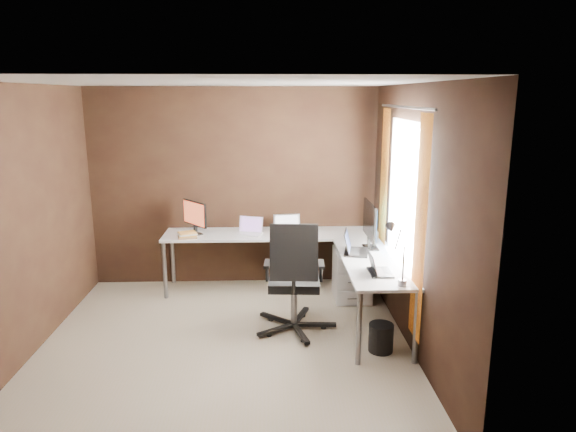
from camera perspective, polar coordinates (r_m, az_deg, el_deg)
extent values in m
cube|color=tan|center=(5.23, -7.00, -14.05)|extent=(3.60, 3.60, 0.00)
cube|color=white|center=(4.65, -7.90, 14.50)|extent=(3.60, 3.60, 0.00)
cube|color=black|center=(6.54, -6.04, 3.16)|extent=(3.60, 0.00, 2.50)
cube|color=black|center=(3.08, -10.40, -8.71)|extent=(3.60, 0.00, 2.50)
cube|color=black|center=(5.27, -27.32, -0.75)|extent=(0.00, 3.60, 2.50)
cube|color=black|center=(4.95, 13.79, -0.43)|extent=(0.00, 3.60, 2.50)
cube|color=white|center=(5.24, 12.75, 2.60)|extent=(0.00, 1.00, 1.30)
cube|color=orange|center=(4.59, 14.44, -1.54)|extent=(0.01, 0.35, 2.00)
cube|color=orange|center=(5.96, 10.54, 2.02)|extent=(0.01, 0.35, 2.00)
cylinder|color=slate|center=(5.15, 12.81, 11.72)|extent=(0.02, 1.90, 0.02)
cube|color=white|center=(6.35, -1.81, -2.02)|extent=(2.65, 0.60, 0.03)
cube|color=white|center=(5.38, 9.31, -5.05)|extent=(0.60, 1.65, 0.03)
cylinder|color=slate|center=(6.34, -13.53, -5.89)|extent=(0.05, 0.05, 0.70)
cylinder|color=slate|center=(6.82, -12.70, -4.47)|extent=(0.05, 0.05, 0.70)
cylinder|color=slate|center=(4.75, 7.88, -12.30)|extent=(0.05, 0.05, 0.70)
cylinder|color=slate|center=(4.87, 14.06, -11.95)|extent=(0.05, 0.05, 0.70)
cylinder|color=slate|center=(6.83, 9.06, -4.27)|extent=(0.05, 0.05, 0.70)
cube|color=white|center=(6.22, 7.13, -6.46)|extent=(0.42, 0.50, 0.60)
cube|color=black|center=(6.39, -10.38, -1.93)|extent=(0.23, 0.24, 0.01)
cube|color=black|center=(6.39, -10.25, -1.42)|extent=(0.05, 0.05, 0.09)
cube|color=black|center=(6.34, -10.32, 0.30)|extent=(0.32, 0.37, 0.30)
cube|color=#C14C29|center=(6.34, -10.43, 0.28)|extent=(0.29, 0.34, 0.27)
cube|color=black|center=(5.79, 9.14, -3.48)|extent=(0.15, 0.24, 0.01)
cube|color=black|center=(5.77, 8.96, -2.89)|extent=(0.03, 0.05, 0.11)
cube|color=black|center=(5.71, 9.05, -0.49)|extent=(0.03, 0.63, 0.39)
cube|color=#0F54AC|center=(5.71, 9.20, -0.49)|extent=(0.00, 0.60, 0.36)
cube|color=white|center=(6.29, -4.36, -1.99)|extent=(0.35, 0.29, 0.02)
cube|color=white|center=(6.34, -4.13, -0.92)|extent=(0.31, 0.14, 0.19)
cube|color=#8A5CA8|center=(6.33, -4.15, -0.93)|extent=(0.27, 0.12, 0.16)
cube|color=silver|center=(6.31, -0.04, -1.90)|extent=(0.35, 0.26, 0.02)
cube|color=silver|center=(6.37, -0.14, -0.73)|extent=(0.34, 0.09, 0.21)
cube|color=white|center=(6.36, -0.13, -0.74)|extent=(0.30, 0.08, 0.18)
cube|color=black|center=(5.60, 7.58, -4.00)|extent=(0.32, 0.40, 0.02)
cube|color=black|center=(5.57, 6.64, -2.80)|extent=(0.14, 0.36, 0.22)
cube|color=#181E35|center=(5.57, 6.70, -2.80)|extent=(0.12, 0.32, 0.19)
cube|color=black|center=(5.01, 10.20, -6.19)|extent=(0.21, 0.30, 0.02)
cube|color=black|center=(4.97, 9.33, -5.11)|extent=(0.06, 0.30, 0.19)
cube|color=#B4566E|center=(4.97, 9.40, -5.11)|extent=(0.05, 0.27, 0.16)
cube|color=#8E6E4C|center=(6.24, -11.11, -2.30)|extent=(0.25, 0.22, 0.02)
cube|color=gold|center=(6.24, -11.11, -2.11)|extent=(0.24, 0.21, 0.02)
cube|color=beige|center=(6.23, -11.12, -1.95)|extent=(0.26, 0.23, 0.02)
cube|color=gold|center=(6.23, -11.13, -1.82)|extent=(0.24, 0.22, 0.01)
ellipsoid|color=black|center=(6.22, -10.64, -2.29)|extent=(0.10, 0.08, 0.03)
ellipsoid|color=black|center=(6.26, 1.69, -1.94)|extent=(0.10, 0.07, 0.03)
cylinder|color=slate|center=(4.73, 12.59, -7.25)|extent=(0.08, 0.08, 0.06)
cylinder|color=slate|center=(4.67, 12.70, -5.14)|extent=(0.02, 0.02, 0.31)
cylinder|color=slate|center=(4.62, 12.14, -2.54)|extent=(0.02, 0.17, 0.23)
cone|color=slate|center=(4.66, 11.38, -1.40)|extent=(0.10, 0.12, 0.13)
cylinder|color=slate|center=(5.41, 0.67, -9.71)|extent=(0.07, 0.07, 0.42)
cube|color=black|center=(5.32, 0.68, -7.29)|extent=(0.54, 0.54, 0.09)
cube|color=black|center=(4.96, 0.66, -4.08)|extent=(0.47, 0.16, 0.56)
cylinder|color=black|center=(5.11, 10.28, -13.15)|extent=(0.28, 0.28, 0.27)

